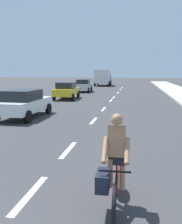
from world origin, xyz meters
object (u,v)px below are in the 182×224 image
(parked_car_white, at_px, (24,103))
(cyclist, at_px, (113,165))
(parked_car_yellow, at_px, (67,90))
(delivery_truck, at_px, (103,77))
(parked_car_silver, at_px, (83,85))

(parked_car_white, bearing_deg, cyclist, -55.01)
(parked_car_white, relative_size, parked_car_yellow, 1.03)
(parked_car_white, height_order, delivery_truck, delivery_truck)
(parked_car_silver, bearing_deg, parked_car_yellow, -91.84)
(cyclist, relative_size, delivery_truck, 0.29)
(delivery_truck, bearing_deg, cyclist, -83.64)
(parked_car_white, bearing_deg, parked_car_silver, 92.34)
(cyclist, height_order, parked_car_silver, cyclist)
(cyclist, xyz_separation_m, delivery_truck, (-5.45, 40.70, 0.67))
(parked_car_white, distance_m, parked_car_silver, 17.97)
(parked_car_silver, bearing_deg, delivery_truck, 85.10)
(cyclist, distance_m, parked_car_white, 10.47)
(parked_car_yellow, bearing_deg, parked_car_white, -91.27)
(parked_car_yellow, relative_size, parked_car_silver, 1.05)
(cyclist, bearing_deg, parked_car_silver, -78.68)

